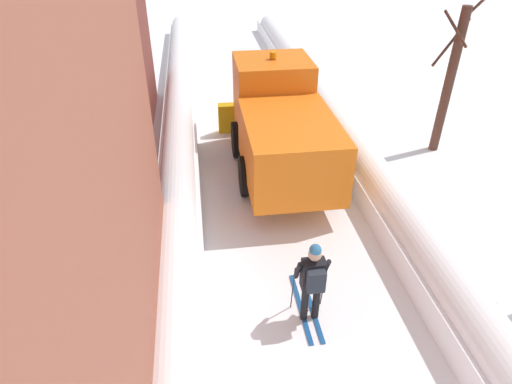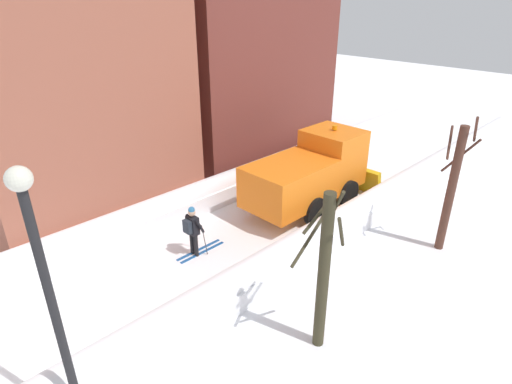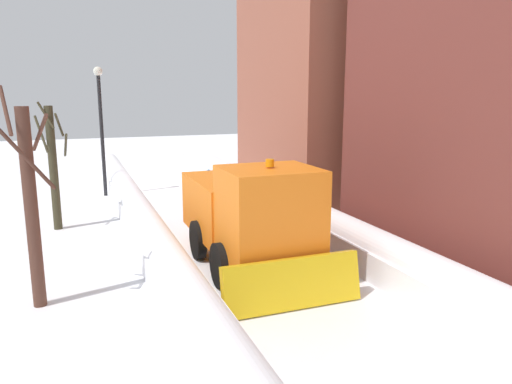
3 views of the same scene
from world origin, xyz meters
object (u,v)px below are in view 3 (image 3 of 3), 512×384
object	(u,v)px
plow_truck	(250,214)
bare_tree_near	(53,166)
street_lamp	(101,116)
skier	(209,191)
traffic_light_pole	(293,129)
bare_tree_mid	(31,205)

from	to	relation	value
plow_truck	bare_tree_near	xyz separation A→B (m)	(4.93, -5.81, 0.74)
street_lamp	bare_tree_near	world-z (taller)	street_lamp
skier	bare_tree_near	bearing A→B (deg)	-2.02
plow_truck	traffic_light_pole	size ratio (longest dim) A/B	1.28
skier	traffic_light_pole	distance (m)	3.99
bare_tree_near	bare_tree_mid	xyz separation A→B (m)	(0.26, 6.47, 0.07)
plow_truck	traffic_light_pole	bearing A→B (deg)	-125.14
street_lamp	bare_tree_mid	xyz separation A→B (m)	(2.18, 11.68, -1.30)
plow_truck	skier	bearing A→B (deg)	-94.34
street_lamp	skier	bearing A→B (deg)	122.46
street_lamp	bare_tree_near	xyz separation A→B (m)	(1.92, 5.21, -1.38)
street_lamp	traffic_light_pole	bearing A→B (deg)	139.28
skier	traffic_light_pole	size ratio (longest dim) A/B	0.39
traffic_light_pole	bare_tree_near	xyz separation A→B (m)	(8.62, -0.56, -1.04)
plow_truck	traffic_light_pole	distance (m)	6.66
skier	bare_tree_near	xyz separation A→B (m)	(5.36, -0.19, 1.22)
bare_tree_mid	skier	bearing A→B (deg)	-131.80
skier	street_lamp	xyz separation A→B (m)	(3.44, -5.40, 2.59)
skier	street_lamp	world-z (taller)	street_lamp
bare_tree_near	plow_truck	bearing A→B (deg)	130.32
traffic_light_pole	bare_tree_mid	world-z (taller)	bare_tree_mid
street_lamp	bare_tree_near	size ratio (longest dim) A/B	1.32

